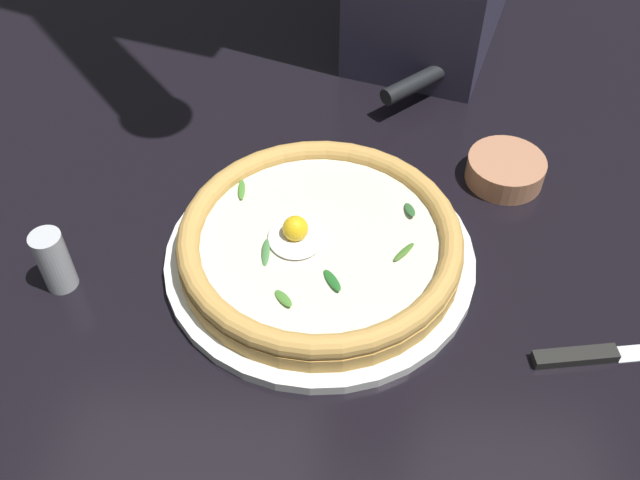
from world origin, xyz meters
The scene contains 7 objects.
ground_plane centered at (0.00, 0.00, -0.01)m, with size 2.40×2.40×0.03m, color black.
pizza_plate centered at (-0.01, 0.01, 0.01)m, with size 0.33×0.33×0.01m, color white.
pizza centered at (-0.01, 0.01, 0.03)m, with size 0.29×0.29×0.05m.
side_bowl centered at (-0.15, 0.22, 0.02)m, with size 0.09×0.09×0.03m, color #B47856.
pizza_cutter centered at (-0.30, 0.14, 0.04)m, with size 0.12×0.13×0.07m.
table_knife centered at (0.09, 0.29, 0.00)m, with size 0.05×0.21×0.01m.
pepper_shaker centered at (0.04, -0.25, 0.04)m, with size 0.03×0.03×0.07m, color silver.
Camera 1 is at (0.49, 0.04, 0.57)m, focal length 40.10 mm.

